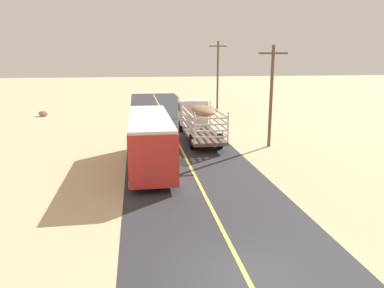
% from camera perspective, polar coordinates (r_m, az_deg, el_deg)
% --- Properties ---
extents(ground_plane, '(240.00, 240.00, 0.00)m').
position_cam_1_polar(ground_plane, '(12.23, 8.61, -20.10)').
color(ground_plane, '#CCB284').
extents(road_surface, '(8.00, 120.00, 0.02)m').
position_cam_1_polar(road_surface, '(12.22, 8.61, -20.06)').
color(road_surface, '#2D2D33').
rests_on(road_surface, ground).
extents(road_centre_line, '(0.16, 117.60, 0.00)m').
position_cam_1_polar(road_centre_line, '(12.21, 8.62, -20.01)').
color(road_centre_line, '#D8CC4C').
rests_on(road_centre_line, road_surface).
extents(livestock_truck, '(2.53, 9.70, 3.02)m').
position_cam_1_polar(livestock_truck, '(31.62, 0.70, 4.43)').
color(livestock_truck, silver).
rests_on(livestock_truck, road_surface).
extents(bus, '(2.54, 10.00, 3.21)m').
position_cam_1_polar(bus, '(22.70, -6.61, 0.66)').
color(bus, red).
rests_on(bus, road_surface).
extents(power_pole_mid, '(2.20, 0.24, 7.59)m').
position_cam_1_polar(power_pole_mid, '(28.21, 12.26, 7.74)').
color(power_pole_mid, brown).
rests_on(power_pole_mid, ground).
extents(power_pole_far, '(2.20, 0.24, 8.61)m').
position_cam_1_polar(power_pole_far, '(45.75, 4.03, 10.71)').
color(power_pole_far, brown).
rests_on(power_pole_far, ground).
extents(boulder_near_shoulder, '(1.09, 1.01, 0.64)m').
position_cam_1_polar(boulder_near_shoulder, '(46.14, -22.16, 4.44)').
color(boulder_near_shoulder, gray).
rests_on(boulder_near_shoulder, ground).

